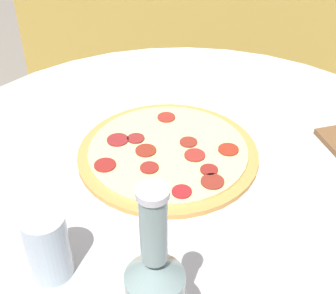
# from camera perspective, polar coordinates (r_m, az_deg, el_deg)

# --- Properties ---
(table) EXTENTS (1.10, 1.10, 0.76)m
(table) POSITION_cam_1_polar(r_m,az_deg,el_deg) (0.99, 2.22, -11.46)
(table) COLOR silver
(table) RESTS_ON ground_plane
(pizza) EXTENTS (0.35, 0.35, 0.02)m
(pizza) POSITION_cam_1_polar(r_m,az_deg,el_deg) (0.90, -0.00, -0.65)
(pizza) COLOR #C68E47
(pizza) RESTS_ON table
(drinking_glass) EXTENTS (0.06, 0.06, 0.11)m
(drinking_glass) POSITION_cam_1_polar(r_m,az_deg,el_deg) (0.68, -14.46, -11.58)
(drinking_glass) COLOR #ADBCC6
(drinking_glass) RESTS_ON table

